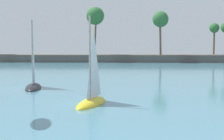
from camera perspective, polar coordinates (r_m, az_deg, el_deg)
name	(u,v)px	position (r m, az deg, el deg)	size (l,w,h in m)	color
sea	(125,68)	(71.91, 1.94, 0.33)	(220.00, 116.03, 0.06)	teal
palm_headland	(125,50)	(89.74, 1.97, 3.04)	(112.91, 6.83, 13.16)	#514C47
sailboat_near_shore	(92,96)	(32.43, -3.11, -3.97)	(3.21, 5.89, 8.18)	yellow
sailboat_mid_bay	(33,82)	(43.39, -11.94, -1.79)	(2.49, 5.92, 8.32)	black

